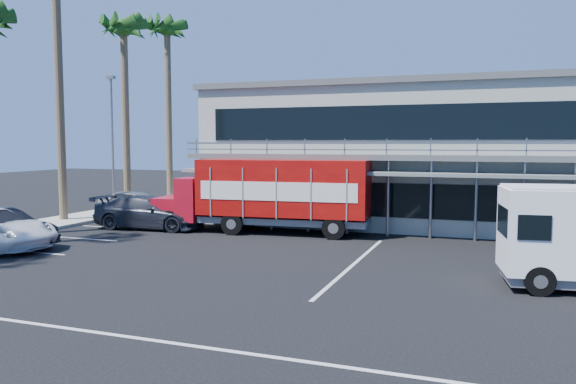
% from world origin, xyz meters
% --- Properties ---
extents(ground, '(120.00, 120.00, 0.00)m').
position_xyz_m(ground, '(0.00, 0.00, 0.00)').
color(ground, black).
rests_on(ground, ground).
extents(building, '(22.40, 12.00, 7.30)m').
position_xyz_m(building, '(3.00, 14.94, 3.66)').
color(building, '#949B8E').
rests_on(building, ground).
extents(curb_strip, '(3.00, 32.00, 0.16)m').
position_xyz_m(curb_strip, '(-15.00, 6.00, 0.08)').
color(curb_strip, '#A5A399').
rests_on(curb_strip, ground).
extents(palm_e, '(2.80, 2.80, 12.25)m').
position_xyz_m(palm_e, '(-14.70, 13.00, 10.57)').
color(palm_e, brown).
rests_on(palm_e, ground).
extents(palm_f, '(2.80, 2.80, 13.25)m').
position_xyz_m(palm_f, '(-15.10, 18.50, 11.47)').
color(palm_f, brown).
rests_on(palm_f, ground).
extents(light_pole_far, '(0.50, 0.25, 8.09)m').
position_xyz_m(light_pole_far, '(-14.20, 11.00, 4.50)').
color(light_pole_far, gray).
rests_on(light_pole_far, ground).
extents(red_truck, '(10.51, 3.30, 3.48)m').
position_xyz_m(red_truck, '(-3.40, 8.44, 1.91)').
color(red_truck, '#A90D1C').
rests_on(red_truck, ground).
extents(parked_car_b, '(4.73, 1.65, 1.56)m').
position_xyz_m(parked_car_b, '(-12.35, 1.20, 0.78)').
color(parked_car_b, black).
rests_on(parked_car_b, ground).
extents(parked_car_d, '(5.78, 2.75, 1.63)m').
position_xyz_m(parked_car_d, '(-9.50, 7.60, 0.81)').
color(parked_car_d, '#272B34').
rests_on(parked_car_d, ground).
extents(parked_car_e, '(4.91, 2.39, 1.61)m').
position_xyz_m(parked_car_e, '(-12.50, 10.80, 0.81)').
color(parked_car_e, gray).
rests_on(parked_car_e, ground).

